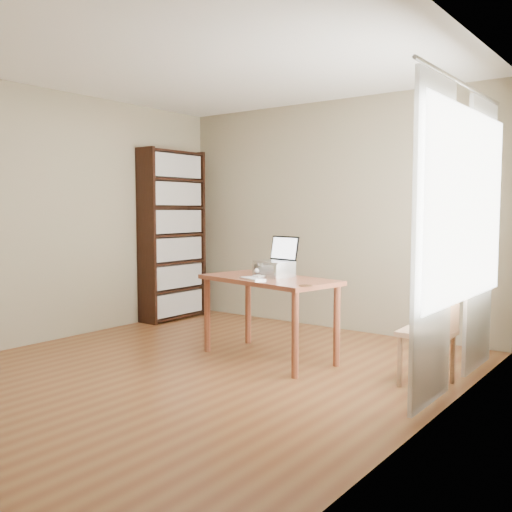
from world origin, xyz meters
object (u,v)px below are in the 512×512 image
Objects in this scene: desk at (269,289)px; cat at (274,270)px; chair at (436,327)px; laptop at (278,256)px; bookshelf at (173,235)px; keyboard at (252,279)px.

cat is at bearing 111.48° from desk.
chair is (1.52, 0.09, -0.17)m from desk.
chair is (1.52, -0.05, -0.47)m from laptop.
desk is 2.90× the size of cat.
cat is at bearing -19.81° from bookshelf.
bookshelf is 7.32× the size of keyboard.
cat is (2.06, -0.74, -0.24)m from bookshelf.
bookshelf is at bearing 166.64° from chair.
laptop is 0.43× the size of chair.
bookshelf is at bearing 170.58° from cat.
chair is at bearing 14.14° from desk.
cat is 1.57m from chair.
bookshelf reaches higher than cat.
cat is at bearing 109.96° from keyboard.
bookshelf is 2.29m from desk.
laptop is at bearing 64.87° from cat.
desk is at bearing -69.00° from cat.
bookshelf is 2.40× the size of chair.
laptop reaches higher than desk.
keyboard is at bearing -170.05° from chair.
bookshelf is 2.21m from laptop.
laptop is at bearing 100.87° from desk.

